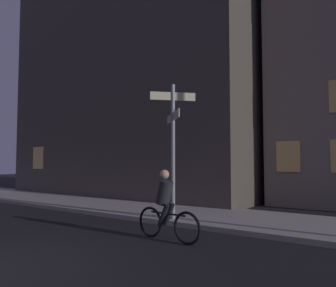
{
  "coord_description": "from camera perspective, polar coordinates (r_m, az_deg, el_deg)",
  "views": [
    {
      "loc": [
        5.53,
        -2.49,
        1.79
      ],
      "look_at": [
        -0.0,
        5.49,
        2.34
      ],
      "focal_mm": 34.42,
      "sensor_mm": 36.0,
      "label": 1
    }
  ],
  "objects": [
    {
      "name": "sidewalk_kerb",
      "position": [
        10.85,
        3.7,
        -12.37
      ],
      "size": [
        40.0,
        3.42,
        0.14
      ],
      "primitive_type": "cube",
      "color": "#9E9991",
      "rests_on": "ground_plane"
    },
    {
      "name": "signpost",
      "position": [
        9.46,
        0.89,
        0.86
      ],
      "size": [
        1.24,
        1.24,
        3.94
      ],
      "color": "gray",
      "rests_on": "sidewalk_kerb"
    },
    {
      "name": "cyclist",
      "position": [
        7.5,
        -0.35,
        -11.25
      ],
      "size": [
        1.82,
        0.37,
        1.61
      ],
      "color": "black",
      "rests_on": "ground_plane"
    },
    {
      "name": "building_left_block",
      "position": [
        20.79,
        -2.3,
        22.03
      ],
      "size": [
        13.51,
        9.18,
        21.34
      ],
      "color": "#4C443D",
      "rests_on": "ground_plane"
    }
  ]
}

